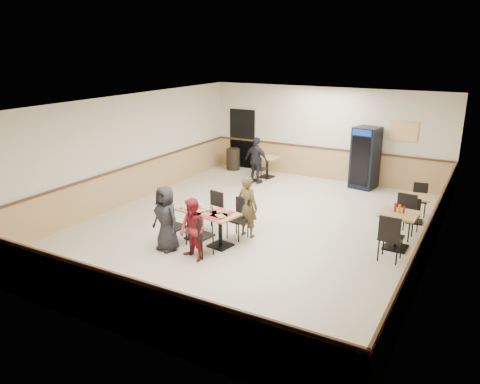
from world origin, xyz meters
The scene contains 20 objects.
ground centered at (0.00, 0.00, 0.00)m, with size 10.00×10.00×0.00m, color beige.
room_shell centered at (1.78, 2.55, 0.58)m, with size 10.00×10.00×10.00m.
main_table centered at (-0.49, -1.34, 0.50)m, with size 1.50×0.92×0.75m.
main_chairs centered at (-0.54, -1.33, 0.47)m, with size 1.50×1.82×0.95m.
diner_woman_left centered at (-1.08, -2.10, 0.72)m, with size 0.70×0.46×1.44m, color black.
diner_woman_right centered at (-0.29, -2.23, 0.66)m, with size 0.64×0.50×1.32m, color maroon.
diner_man_opposite centered at (0.10, -0.57, 0.72)m, with size 0.53×0.35×1.44m, color #4F3E21.
lone_diner centered at (-1.72, 3.41, 0.75)m, with size 0.88×0.37×1.50m, color black.
tabletop_clutter centered at (-0.44, -1.41, 0.77)m, with size 1.25×0.67×0.12m.
side_table_near centered at (3.27, 0.39, 0.54)m, with size 0.80×0.80×0.82m.
side_table_near_chair_south centered at (3.27, -0.27, 0.52)m, with size 0.48×0.48×1.04m, color black, non-canonical shape.
side_table_near_chair_north centered at (3.27, 1.04, 0.52)m, with size 0.48×0.48×1.04m, color black, non-canonical shape.
side_table_far centered at (3.35, 2.25, 0.46)m, with size 0.72×0.72×0.68m.
side_table_far_chair_south centered at (3.35, 1.70, 0.43)m, with size 0.40×0.40×0.87m, color black, non-canonical shape.
side_table_far_chair_north centered at (3.35, 2.80, 0.43)m, with size 0.40×0.40×0.87m, color black, non-canonical shape.
condiment_caddy centered at (3.24, 0.44, 0.91)m, with size 0.23×0.06×0.20m.
back_table centered at (-1.72, 4.20, 0.46)m, with size 0.71×0.71×0.70m.
back_table_chair_lone centered at (-1.72, 3.64, 0.44)m, with size 0.41×0.41×0.88m, color black, non-canonical shape.
pepsi_cooler centered at (1.42, 4.59, 0.95)m, with size 0.83×0.83×1.90m.
trash_bin centered at (-3.23, 4.55, 0.38)m, with size 0.48×0.48×0.76m, color black.
Camera 1 is at (4.86, -9.52, 4.28)m, focal length 35.00 mm.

